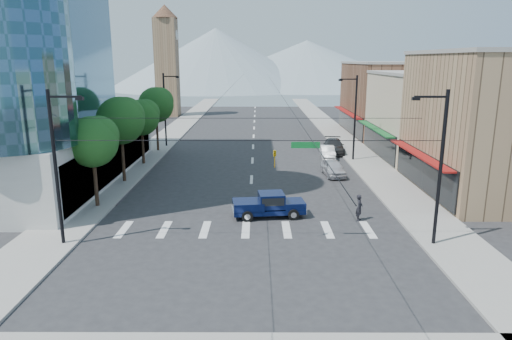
# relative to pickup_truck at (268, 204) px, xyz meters

# --- Properties ---
(ground) EXTENTS (160.00, 160.00, 0.00)m
(ground) POSITION_rel_pickup_truck_xyz_m (-1.30, -4.00, -0.88)
(ground) COLOR #28282B
(ground) RESTS_ON ground
(sidewalk_left) EXTENTS (4.00, 120.00, 0.15)m
(sidewalk_left) POSITION_rel_pickup_truck_xyz_m (-13.30, 36.00, -0.81)
(sidewalk_left) COLOR gray
(sidewalk_left) RESTS_ON ground
(sidewalk_right) EXTENTS (4.00, 120.00, 0.15)m
(sidewalk_right) POSITION_rel_pickup_truck_xyz_m (10.70, 36.00, -0.81)
(sidewalk_right) COLOR gray
(sidewalk_right) RESTS_ON ground
(shop_near) EXTENTS (12.00, 14.00, 11.00)m
(shop_near) POSITION_rel_pickup_truck_xyz_m (18.70, 6.00, 4.62)
(shop_near) COLOR #8C6B4C
(shop_near) RESTS_ON ground
(shop_mid) EXTENTS (12.00, 14.00, 9.00)m
(shop_mid) POSITION_rel_pickup_truck_xyz_m (18.70, 20.00, 3.62)
(shop_mid) COLOR tan
(shop_mid) RESTS_ON ground
(shop_far) EXTENTS (12.00, 18.00, 10.00)m
(shop_far) POSITION_rel_pickup_truck_xyz_m (18.70, 36.00, 4.12)
(shop_far) COLOR brown
(shop_far) RESTS_ON ground
(clock_tower) EXTENTS (4.80, 4.80, 20.40)m
(clock_tower) POSITION_rel_pickup_truck_xyz_m (-17.80, 58.00, 9.76)
(clock_tower) COLOR #8C6B4C
(clock_tower) RESTS_ON ground
(mountain_left) EXTENTS (80.00, 80.00, 22.00)m
(mountain_left) POSITION_rel_pickup_truck_xyz_m (-16.30, 146.00, 10.12)
(mountain_left) COLOR gray
(mountain_left) RESTS_ON ground
(mountain_right) EXTENTS (90.00, 90.00, 18.00)m
(mountain_right) POSITION_rel_pickup_truck_xyz_m (18.70, 156.00, 8.12)
(mountain_right) COLOR gray
(mountain_right) RESTS_ON ground
(tree_near) EXTENTS (3.65, 3.64, 6.71)m
(tree_near) POSITION_rel_pickup_truck_xyz_m (-12.37, 2.10, 4.11)
(tree_near) COLOR black
(tree_near) RESTS_ON ground
(tree_midnear) EXTENTS (4.09, 4.09, 7.52)m
(tree_midnear) POSITION_rel_pickup_truck_xyz_m (-12.37, 9.10, 4.71)
(tree_midnear) COLOR black
(tree_midnear) RESTS_ON ground
(tree_midfar) EXTENTS (3.65, 3.64, 6.71)m
(tree_midfar) POSITION_rel_pickup_truck_xyz_m (-12.37, 16.10, 4.11)
(tree_midfar) COLOR black
(tree_midfar) RESTS_ON ground
(tree_far) EXTENTS (4.09, 4.09, 7.52)m
(tree_far) POSITION_rel_pickup_truck_xyz_m (-12.37, 23.10, 4.71)
(tree_far) COLOR black
(tree_far) RESTS_ON ground
(signal_rig) EXTENTS (21.80, 0.20, 9.00)m
(signal_rig) POSITION_rel_pickup_truck_xyz_m (-1.10, -5.00, 3.76)
(signal_rig) COLOR black
(signal_rig) RESTS_ON ground
(lamp_pole_nw) EXTENTS (2.00, 0.25, 9.00)m
(lamp_pole_nw) POSITION_rel_pickup_truck_xyz_m (-11.96, 26.00, 4.06)
(lamp_pole_nw) COLOR black
(lamp_pole_nw) RESTS_ON ground
(lamp_pole_ne) EXTENTS (2.00, 0.25, 9.00)m
(lamp_pole_ne) POSITION_rel_pickup_truck_xyz_m (9.37, 18.00, 4.06)
(lamp_pole_ne) COLOR black
(lamp_pole_ne) RESTS_ON ground
(pickup_truck) EXTENTS (5.18, 2.40, 1.69)m
(pickup_truck) POSITION_rel_pickup_truck_xyz_m (0.00, 0.00, 0.00)
(pickup_truck) COLOR #071036
(pickup_truck) RESTS_ON ground
(pedestrian) EXTENTS (0.65, 0.77, 1.80)m
(pedestrian) POSITION_rel_pickup_truck_xyz_m (6.08, -0.70, 0.02)
(pedestrian) COLOR black
(pedestrian) RESTS_ON ground
(parked_car_near) EXTENTS (2.08, 4.43, 1.46)m
(parked_car_near) POSITION_rel_pickup_truck_xyz_m (6.30, 11.48, -0.15)
(parked_car_near) COLOR silver
(parked_car_near) RESTS_ON ground
(parked_car_mid) EXTENTS (1.56, 4.12, 1.34)m
(parked_car_mid) POSITION_rel_pickup_truck_xyz_m (6.95, 19.39, -0.21)
(parked_car_mid) COLOR white
(parked_car_mid) RESTS_ON ground
(parked_car_far) EXTENTS (2.73, 5.68, 1.60)m
(parked_car_far) POSITION_rel_pickup_truck_xyz_m (8.10, 22.13, -0.08)
(parked_car_far) COLOR #2D2D30
(parked_car_far) RESTS_ON ground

